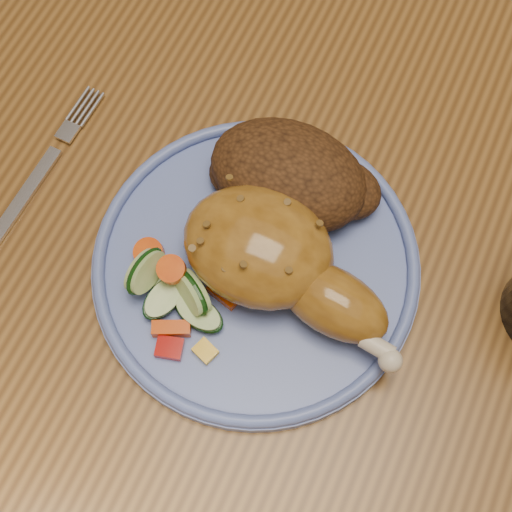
# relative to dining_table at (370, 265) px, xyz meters

# --- Properties ---
(ground) EXTENTS (4.00, 4.00, 0.00)m
(ground) POSITION_rel_dining_table_xyz_m (0.00, 0.00, -0.67)
(ground) COLOR #53351C
(ground) RESTS_ON ground
(dining_table) EXTENTS (0.90, 1.40, 0.75)m
(dining_table) POSITION_rel_dining_table_xyz_m (0.00, 0.00, 0.00)
(dining_table) COLOR brown
(dining_table) RESTS_ON ground
(plate) EXTENTS (0.26, 0.26, 0.01)m
(plate) POSITION_rel_dining_table_xyz_m (-0.08, -0.08, 0.09)
(plate) COLOR #596DB7
(plate) RESTS_ON dining_table
(plate_rim) EXTENTS (0.26, 0.26, 0.01)m
(plate_rim) POSITION_rel_dining_table_xyz_m (-0.08, -0.08, 0.10)
(plate_rim) COLOR #596DB7
(plate_rim) RESTS_ON plate
(chicken_leg) EXTENTS (0.19, 0.10, 0.06)m
(chicken_leg) POSITION_rel_dining_table_xyz_m (-0.07, -0.08, 0.12)
(chicken_leg) COLOR #9E6921
(chicken_leg) RESTS_ON plate
(rice_pilaf) EXTENTS (0.14, 0.09, 0.06)m
(rice_pilaf) POSITION_rel_dining_table_xyz_m (-0.08, -0.00, 0.12)
(rice_pilaf) COLOR #472811
(rice_pilaf) RESTS_ON plate
(vegetable_pile) EXTENTS (0.10, 0.08, 0.04)m
(vegetable_pile) POSITION_rel_dining_table_xyz_m (-0.13, -0.13, 0.11)
(vegetable_pile) COLOR #A50A05
(vegetable_pile) RESTS_ON plate
(fork) EXTENTS (0.02, 0.15, 0.00)m
(fork) POSITION_rel_dining_table_xyz_m (-0.29, -0.07, 0.09)
(fork) COLOR silver
(fork) RESTS_ON dining_table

